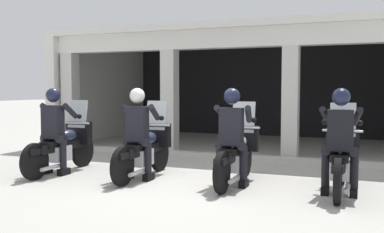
{
  "coord_description": "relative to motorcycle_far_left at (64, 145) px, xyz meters",
  "views": [
    {
      "loc": [
        2.77,
        -6.77,
        1.58
      ],
      "look_at": [
        0.0,
        0.37,
        1.09
      ],
      "focal_mm": 41.23,
      "sensor_mm": 36.0,
      "label": 1
    }
  ],
  "objects": [
    {
      "name": "police_officer_center_right",
      "position": [
        3.3,
        -0.06,
        0.44
      ],
      "size": [
        0.63,
        0.61,
        1.58
      ],
      "rotation": [
        0.0,
        0.0,
        0.13
      ],
      "color": "black",
      "rests_on": "ground"
    },
    {
      "name": "motorcycle_far_left",
      "position": [
        0.0,
        0.0,
        0.0
      ],
      "size": [
        0.62,
        2.04,
        1.35
      ],
      "rotation": [
        0.0,
        0.0,
        0.1
      ],
      "color": "black",
      "rests_on": "ground"
    },
    {
      "name": "motorcycle_center_left",
      "position": [
        1.65,
        0.14,
        0.0
      ],
      "size": [
        0.62,
        2.04,
        1.35
      ],
      "rotation": [
        0.0,
        0.0,
        0.16
      ],
      "color": "black",
      "rests_on": "ground"
    },
    {
      "name": "police_officer_center_left",
      "position": [
        1.65,
        -0.15,
        0.44
      ],
      "size": [
        0.63,
        0.61,
        1.58
      ],
      "rotation": [
        0.0,
        0.0,
        0.16
      ],
      "color": "black",
      "rests_on": "ground"
    },
    {
      "name": "police_officer_far_right",
      "position": [
        4.96,
        -0.08,
        0.44
      ],
      "size": [
        0.63,
        0.61,
        1.58
      ],
      "rotation": [
        0.0,
        0.0,
        0.15
      ],
      "color": "black",
      "rests_on": "ground"
    },
    {
      "name": "station_building",
      "position": [
        2.3,
        5.75,
        1.51
      ],
      "size": [
        9.88,
        5.38,
        3.11
      ],
      "color": "black",
      "rests_on": "ground"
    },
    {
      "name": "motorcycle_center_right",
      "position": [
        3.31,
        0.23,
        0.0
      ],
      "size": [
        0.62,
        2.04,
        1.35
      ],
      "rotation": [
        0.0,
        0.0,
        0.13
      ],
      "color": "black",
      "rests_on": "ground"
    },
    {
      "name": "ground_plane",
      "position": [
        2.48,
        2.93,
        -0.5
      ],
      "size": [
        80.0,
        80.0,
        0.0
      ],
      "primitive_type": "plane",
      "color": "#A8A59E"
    },
    {
      "name": "police_officer_far_left",
      "position": [
        -0.0,
        -0.28,
        0.44
      ],
      "size": [
        0.63,
        0.61,
        1.58
      ],
      "rotation": [
        0.0,
        0.0,
        0.1
      ],
      "color": "black",
      "rests_on": "ground"
    },
    {
      "name": "motorcycle_far_right",
      "position": [
        4.96,
        0.21,
        0.0
      ],
      "size": [
        0.62,
        2.04,
        1.35
      ],
      "rotation": [
        0.0,
        0.0,
        0.15
      ],
      "color": "black",
      "rests_on": "ground"
    },
    {
      "name": "kerb_strip",
      "position": [
        2.3,
        2.53,
        -0.44
      ],
      "size": [
        9.38,
        0.24,
        0.12
      ],
      "primitive_type": "cube",
      "color": "#B7B5AD",
      "rests_on": "ground"
    }
  ]
}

